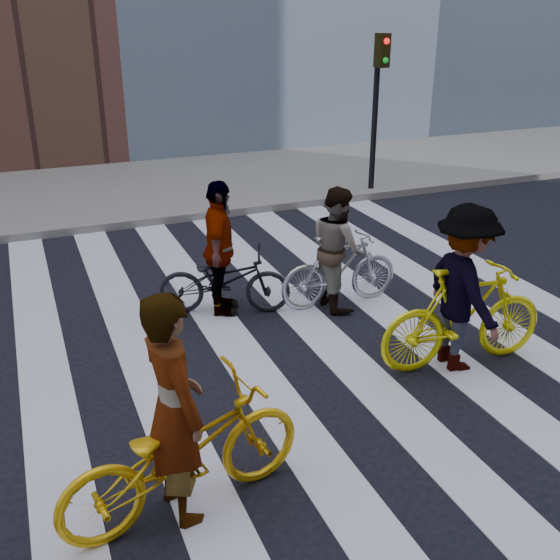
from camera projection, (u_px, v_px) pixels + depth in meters
ground at (276, 337)px, 8.18m from camera, size 100.00×100.00×0.00m
sidewalk_far at (151, 188)px, 14.56m from camera, size 100.00×5.00×0.15m
zebra_crosswalk at (276, 336)px, 8.18m from camera, size 8.25×10.00×0.01m
traffic_signal at (378, 87)px, 13.38m from camera, size 0.22×0.42×3.33m
bike_yellow_left at (183, 453)px, 5.19m from camera, size 2.19×1.10×1.10m
bike_silver_mid at (340, 270)px, 8.89m from camera, size 1.71×0.50×1.03m
bike_yellow_right at (464, 316)px, 7.34m from camera, size 2.06×0.74×1.21m
bike_dark_rear at (224, 280)px, 8.68m from camera, size 1.85×1.19×0.92m
rider_left at (174, 409)px, 5.01m from camera, size 0.59×0.79×1.95m
rider_mid at (337, 248)px, 8.74m from camera, size 0.64×0.82×1.67m
rider_right at (463, 289)px, 7.18m from camera, size 0.81×1.29×1.91m
rider_rear at (220, 249)px, 8.49m from camera, size 0.79×1.15×1.81m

